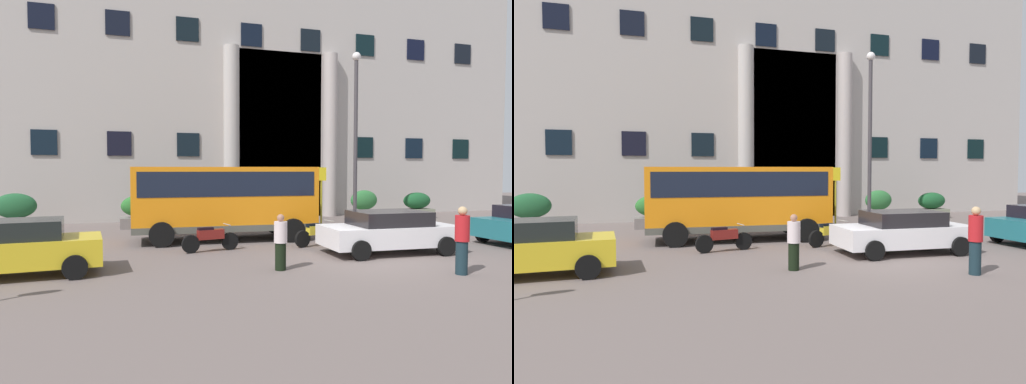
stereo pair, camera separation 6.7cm
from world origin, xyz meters
TOP-DOWN VIEW (x-y plane):
  - ground_plane at (0.00, 0.00)m, footprint 80.00×64.00m
  - office_building_facade at (0.01, 17.48)m, footprint 35.68×9.69m
  - orange_minibus at (-3.31, 5.50)m, footprint 7.07×2.90m
  - bus_stop_sign at (1.58, 7.11)m, footprint 0.44×0.08m
  - hedge_planter_east at (9.09, 10.39)m, footprint 1.77×0.97m
  - hedge_planter_far_west at (-11.54, 10.22)m, footprint 1.83×0.72m
  - hedge_planter_entrance_right at (-1.84, 10.77)m, footprint 1.89×0.91m
  - hedge_planter_west at (-6.11, 10.30)m, footprint 2.15×1.00m
  - hedge_planter_far_east at (5.65, 10.35)m, footprint 1.65×0.78m
  - parked_hatchback_near at (-9.79, 1.06)m, footprint 4.26×2.11m
  - parked_coupe_end at (1.21, 1.19)m, footprint 4.45×2.19m
  - motorcycle_near_kerb at (-0.49, 3.14)m, footprint 1.87×0.69m
  - motorcycle_far_end at (-4.36, 3.15)m, footprint 2.00×0.62m
  - pedestrian_woman_with_bag at (-3.06, -0.19)m, footprint 0.36×0.36m
  - pedestrian_man_crossing at (1.28, -2.06)m, footprint 0.36×0.36m
  - lamppost_plaza_centre at (3.53, 7.54)m, footprint 0.40×0.40m

SIDE VIEW (x-z plane):
  - ground_plane at x=0.00m, z-range -0.12..0.00m
  - motorcycle_near_kerb at x=-0.49m, z-range 0.01..0.90m
  - motorcycle_far_end at x=-4.36m, z-range 0.01..0.90m
  - hedge_planter_entrance_right at x=-1.84m, z-range -0.03..1.38m
  - hedge_planter_east at x=9.09m, z-range -0.02..1.42m
  - parked_coupe_end at x=1.21m, z-range 0.03..1.41m
  - parked_hatchback_near at x=-9.79m, z-range 0.02..1.47m
  - pedestrian_woman_with_bag at x=-3.06m, z-range 0.00..1.53m
  - hedge_planter_west at x=-6.11m, z-range -0.03..1.56m
  - hedge_planter_far_east at x=5.65m, z-range -0.03..1.60m
  - hedge_planter_far_west at x=-11.54m, z-range -0.03..1.69m
  - pedestrian_man_crossing at x=1.28m, z-range 0.01..1.80m
  - orange_minibus at x=-3.31m, z-range 0.27..3.11m
  - bus_stop_sign at x=1.58m, z-range 0.33..3.17m
  - lamppost_plaza_centre at x=3.53m, z-range 0.64..8.88m
  - office_building_facade at x=0.01m, z-range -0.01..18.60m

